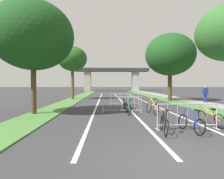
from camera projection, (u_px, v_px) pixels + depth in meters
ground_plane at (181, 162)px, 4.40m from camera, size 300.00×300.00×0.00m
grass_verge_left at (81, 96)px, 29.19m from camera, size 2.09×61.15×0.05m
grass_verge_right at (152, 96)px, 29.58m from camera, size 2.09×61.15×0.05m
sidewalk_path_right at (165, 96)px, 29.65m from camera, size 2.01×61.15×0.08m
lane_stripe_center at (120, 100)px, 22.07m from camera, size 0.14×35.38×0.01m
lane_stripe_right_lane at (142, 100)px, 22.15m from camera, size 0.14×35.38×0.01m
lane_stripe_left_lane at (99, 100)px, 21.98m from camera, size 0.14×35.38×0.01m
overpass_bridge at (112, 75)px, 54.77m from camera, size 21.52×3.51×6.63m
tree_left_oak_mid at (33, 36)px, 11.35m from camera, size 4.92×4.92×6.89m
tree_left_maple_mid at (72, 59)px, 23.04m from camera, size 3.58×3.58×6.56m
tree_right_cypress_far at (170, 55)px, 20.54m from camera, size 5.41×5.41×7.43m
crowd_barrier_nearest at (187, 117)px, 7.61m from camera, size 2.53×0.46×1.05m
crowd_barrier_second at (122, 105)px, 12.03m from camera, size 2.54×0.57×1.05m
crowd_barrier_third at (125, 99)px, 16.55m from camera, size 2.53×0.46×1.05m
bicycle_purple_0 at (125, 106)px, 12.63m from camera, size 0.48×1.71×0.92m
bicycle_silver_1 at (128, 101)px, 16.97m from camera, size 0.51×1.60×0.87m
bicycle_blue_2 at (191, 123)px, 7.16m from camera, size 0.52×1.65×0.97m
bicycle_orange_3 at (211, 118)px, 8.15m from camera, size 0.68×1.67×0.95m
bicycle_black_4 at (164, 124)px, 6.98m from camera, size 0.52×1.57×0.93m
bicycle_teal_5 at (128, 108)px, 11.50m from camera, size 0.49×1.70×0.97m
bicycle_yellow_6 at (153, 108)px, 11.64m from camera, size 0.51×1.69×1.05m
pedestrian_pushing_bike at (205, 92)px, 18.37m from camera, size 0.62×0.36×1.75m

